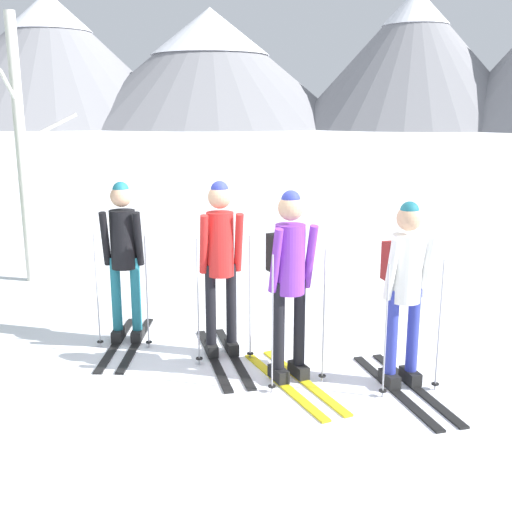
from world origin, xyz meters
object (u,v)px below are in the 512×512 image
skier_in_white (405,284)px  birch_tree_tall (22,150)px  skier_in_red (221,260)px  skier_in_purple (289,274)px  skier_in_black (124,255)px

skier_in_white → birch_tree_tall: (-5.09, 3.28, 0.98)m
skier_in_red → skier_in_white: 1.87m
skier_in_purple → skier_in_white: size_ratio=1.05×
skier_in_red → skier_in_black: bearing=164.4°
skier_in_white → birch_tree_tall: 6.13m
skier_in_red → skier_in_purple: size_ratio=1.01×
skier_in_black → birch_tree_tall: 3.39m
skier_in_black → skier_in_purple: (1.84, -0.85, 0.05)m
skier_in_black → skier_in_purple: size_ratio=0.98×
skier_in_white → skier_in_purple: bearing=178.0°
skier_in_black → skier_in_white: skier_in_black is taller
skier_in_white → birch_tree_tall: birch_tree_tall is taller
skier_in_black → skier_in_red: bearing=-15.6°
skier_in_white → skier_in_red: bearing=162.1°
skier_in_purple → skier_in_white: (1.06, -0.04, -0.06)m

